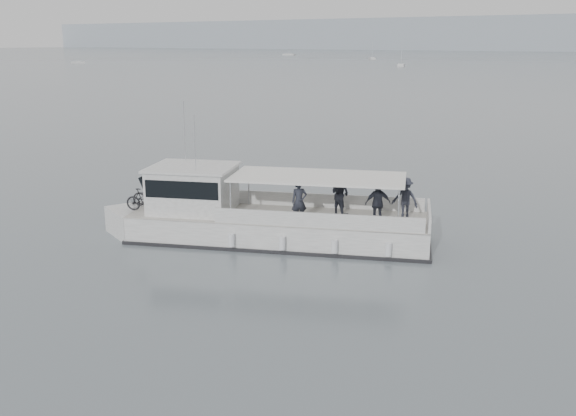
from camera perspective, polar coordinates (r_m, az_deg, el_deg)
The scene contains 3 objects.
ground at distance 26.54m, azimuth -3.18°, elevation -4.38°, with size 1400.00×1400.00×0.00m, color slate.
tour_boat at distance 28.55m, azimuth -3.39°, elevation -0.84°, with size 14.41×8.57×6.25m.
moored_fleet at distance 215.49m, azimuth 17.49°, elevation 11.83°, with size 345.29×348.30×9.28m.
Camera 1 is at (15.37, -19.83, 8.66)m, focal length 40.00 mm.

